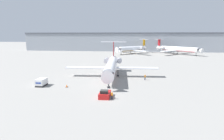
{
  "coord_description": "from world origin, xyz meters",
  "views": [
    {
      "loc": [
        5.97,
        -36.55,
        13.84
      ],
      "look_at": [
        0.0,
        13.31,
        3.75
      ],
      "focal_mm": 28.0,
      "sensor_mm": 36.0,
      "label": 1
    }
  ],
  "objects_px": {
    "airplane_main": "(112,66)",
    "worker_near_tug": "(112,95)",
    "traffic_cone_left": "(67,86)",
    "airplane_parked_far_right": "(177,49)",
    "worker_by_wing": "(145,77)",
    "airplane_parked_far_left": "(132,49)",
    "pushback_tug": "(105,94)",
    "luggage_cart": "(41,82)"
  },
  "relations": [
    {
      "from": "airplane_main",
      "to": "worker_near_tug",
      "type": "relative_size",
      "value": 19.18
    },
    {
      "from": "traffic_cone_left",
      "to": "airplane_parked_far_right",
      "type": "distance_m",
      "value": 101.97
    },
    {
      "from": "worker_by_wing",
      "to": "airplane_parked_far_left",
      "type": "distance_m",
      "value": 78.49
    },
    {
      "from": "worker_by_wing",
      "to": "airplane_main",
      "type": "bearing_deg",
      "value": 163.46
    },
    {
      "from": "airplane_main",
      "to": "worker_by_wing",
      "type": "xyz_separation_m",
      "value": [
        10.95,
        -3.25,
        -2.82
      ]
    },
    {
      "from": "airplane_main",
      "to": "airplane_parked_far_left",
      "type": "relative_size",
      "value": 1.28
    },
    {
      "from": "pushback_tug",
      "to": "worker_near_tug",
      "type": "xyz_separation_m",
      "value": [
        1.73,
        -0.93,
        0.16
      ]
    },
    {
      "from": "worker_near_tug",
      "to": "airplane_parked_far_left",
      "type": "bearing_deg",
      "value": 87.84
    },
    {
      "from": "airplane_main",
      "to": "worker_near_tug",
      "type": "height_order",
      "value": "airplane_main"
    },
    {
      "from": "pushback_tug",
      "to": "luggage_cart",
      "type": "distance_m",
      "value": 20.01
    },
    {
      "from": "airplane_main",
      "to": "airplane_parked_far_left",
      "type": "height_order",
      "value": "airplane_main"
    },
    {
      "from": "luggage_cart",
      "to": "worker_by_wing",
      "type": "xyz_separation_m",
      "value": [
        28.85,
        9.9,
        -0.06
      ]
    },
    {
      "from": "pushback_tug",
      "to": "worker_by_wing",
      "type": "height_order",
      "value": "pushback_tug"
    },
    {
      "from": "worker_by_wing",
      "to": "airplane_parked_far_right",
      "type": "distance_m",
      "value": 83.71
    },
    {
      "from": "pushback_tug",
      "to": "airplane_parked_far_left",
      "type": "distance_m",
      "value": 95.21
    },
    {
      "from": "worker_near_tug",
      "to": "worker_by_wing",
      "type": "height_order",
      "value": "worker_by_wing"
    },
    {
      "from": "luggage_cart",
      "to": "worker_near_tug",
      "type": "relative_size",
      "value": 1.98
    },
    {
      "from": "airplane_parked_far_right",
      "to": "worker_near_tug",
      "type": "bearing_deg",
      "value": -110.68
    },
    {
      "from": "luggage_cart",
      "to": "worker_by_wing",
      "type": "bearing_deg",
      "value": 18.95
    },
    {
      "from": "airplane_main",
      "to": "airplane_parked_far_right",
      "type": "bearing_deg",
      "value": 62.66
    },
    {
      "from": "pushback_tug",
      "to": "worker_near_tug",
      "type": "relative_size",
      "value": 2.34
    },
    {
      "from": "pushback_tug",
      "to": "worker_by_wing",
      "type": "bearing_deg",
      "value": 59.02
    },
    {
      "from": "luggage_cart",
      "to": "worker_by_wing",
      "type": "relative_size",
      "value": 1.81
    },
    {
      "from": "pushback_tug",
      "to": "traffic_cone_left",
      "type": "relative_size",
      "value": 5.19
    },
    {
      "from": "worker_near_tug",
      "to": "airplane_parked_far_right",
      "type": "relative_size",
      "value": 0.06
    },
    {
      "from": "pushback_tug",
      "to": "worker_near_tug",
      "type": "distance_m",
      "value": 1.97
    },
    {
      "from": "pushback_tug",
      "to": "worker_by_wing",
      "type": "relative_size",
      "value": 2.14
    },
    {
      "from": "traffic_cone_left",
      "to": "airplane_parked_far_right",
      "type": "relative_size",
      "value": 0.03
    },
    {
      "from": "worker_by_wing",
      "to": "worker_near_tug",
      "type": "bearing_deg",
      "value": -115.2
    },
    {
      "from": "airplane_main",
      "to": "luggage_cart",
      "type": "height_order",
      "value": "airplane_main"
    },
    {
      "from": "worker_near_tug",
      "to": "worker_by_wing",
      "type": "bearing_deg",
      "value": 64.8
    },
    {
      "from": "airplane_main",
      "to": "airplane_parked_far_left",
      "type": "xyz_separation_m",
      "value": [
        6.27,
        75.05,
        -0.08
      ]
    },
    {
      "from": "luggage_cart",
      "to": "pushback_tug",
      "type": "bearing_deg",
      "value": -19.9
    },
    {
      "from": "pushback_tug",
      "to": "traffic_cone_left",
      "type": "bearing_deg",
      "value": 150.47
    },
    {
      "from": "pushback_tug",
      "to": "airplane_parked_far_left",
      "type": "bearing_deg",
      "value": 86.78
    },
    {
      "from": "luggage_cart",
      "to": "traffic_cone_left",
      "type": "relative_size",
      "value": 4.4
    },
    {
      "from": "airplane_main",
      "to": "worker_by_wing",
      "type": "distance_m",
      "value": 11.77
    },
    {
      "from": "airplane_parked_far_left",
      "to": "airplane_main",
      "type": "bearing_deg",
      "value": -94.78
    },
    {
      "from": "airplane_main",
      "to": "airplane_parked_far_right",
      "type": "relative_size",
      "value": 1.09
    },
    {
      "from": "worker_near_tug",
      "to": "worker_by_wing",
      "type": "relative_size",
      "value": 0.91
    },
    {
      "from": "airplane_parked_far_left",
      "to": "traffic_cone_left",
      "type": "bearing_deg",
      "value": -100.76
    },
    {
      "from": "traffic_cone_left",
      "to": "worker_by_wing",
      "type": "bearing_deg",
      "value": 25.4
    }
  ]
}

